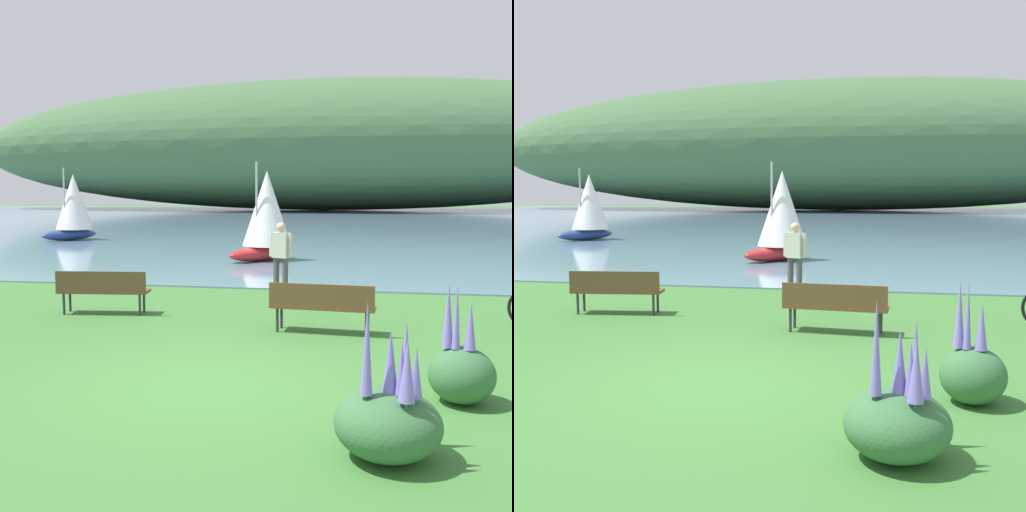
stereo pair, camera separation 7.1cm
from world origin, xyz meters
TOP-DOWN VIEW (x-y plane):
  - ground_plane at (0.00, 0.00)m, footprint 200.00×200.00m
  - bay_water at (0.00, 47.62)m, footprint 180.00×80.00m
  - distant_hillside at (-4.04, 72.42)m, footprint 94.25×28.00m
  - park_bench_near_camera at (-3.19, 4.01)m, footprint 1.84×0.68m
  - park_bench_further_along at (1.22, 3.12)m, footprint 1.83×0.62m
  - person_at_shoreline at (-0.04, 6.96)m, footprint 0.58×0.34m
  - echium_bush_closest_to_camera at (3.07, -0.10)m, footprint 0.76×0.76m
  - echium_bush_beside_closest at (2.20, -1.78)m, footprint 0.99×0.99m
  - sailboat_nearest_to_shore at (-12.42, 21.02)m, footprint 2.51×3.02m
  - sailboat_mid_bay at (-1.54, 13.81)m, footprint 2.54×2.83m

SIDE VIEW (x-z plane):
  - ground_plane at x=0.00m, z-range 0.00..0.00m
  - bay_water at x=0.00m, z-range 0.00..0.04m
  - echium_bush_beside_closest at x=2.20m, z-range -0.38..1.11m
  - echium_bush_closest_to_camera at x=3.07m, z-range -0.33..1.09m
  - park_bench_near_camera at x=-3.19m, z-range 0.08..0.96m
  - park_bench_further_along at x=1.22m, z-range 0.08..0.96m
  - person_at_shoreline at x=-0.04m, z-range 0.12..1.83m
  - sailboat_mid_bay at x=-1.54m, z-range -0.06..3.34m
  - sailboat_nearest_to_shore at x=-12.42m, z-range -0.06..3.48m
  - distant_hillside at x=-4.04m, z-range 0.04..16.33m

